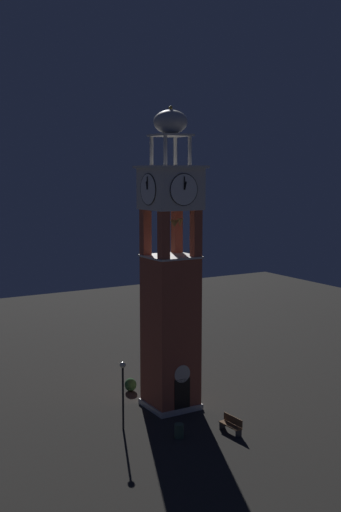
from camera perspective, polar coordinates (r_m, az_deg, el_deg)
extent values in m
plane|color=#2A2925|center=(41.28, 0.00, -13.43)|extent=(80.00, 80.00, 0.00)
cube|color=#9E4C38|center=(39.81, 0.00, -6.98)|extent=(2.83, 2.83, 9.59)
cube|color=beige|center=(41.22, 0.00, -13.21)|extent=(3.03, 3.03, 0.35)
cube|color=black|center=(39.73, 1.07, -12.52)|extent=(1.10, 0.04, 2.20)
cylinder|color=beige|center=(39.27, 1.08, -10.60)|extent=(1.10, 0.04, 1.10)
cube|color=#9E4C38|center=(37.17, -0.62, 1.80)|extent=(0.56, 0.56, 2.95)
cube|color=#9E4C38|center=(38.34, 2.32, 1.98)|extent=(0.56, 0.56, 2.95)
cube|color=#9E4C38|center=(39.14, -2.27, 2.09)|extent=(0.56, 0.56, 2.95)
cube|color=#9E4C38|center=(40.26, 0.57, 2.25)|extent=(0.56, 0.56, 2.95)
cube|color=beige|center=(38.87, 0.00, -0.04)|extent=(2.99, 2.99, 0.12)
cone|color=brown|center=(38.88, 0.88, 3.03)|extent=(0.41, 0.41, 0.51)
cone|color=brown|center=(39.21, -0.44, 3.07)|extent=(0.54, 0.54, 0.36)
cone|color=brown|center=(38.34, -0.82, 2.97)|extent=(0.48, 0.48, 0.54)
cone|color=brown|center=(38.06, 0.36, 2.94)|extent=(0.54, 0.54, 0.45)
cube|color=beige|center=(38.54, 0.00, 6.07)|extent=(3.07, 3.07, 2.50)
cylinder|color=white|center=(37.21, 1.22, 6.01)|extent=(1.90, 0.05, 1.90)
torus|color=black|center=(37.21, 1.22, 6.01)|extent=(1.92, 0.06, 1.92)
cube|color=black|center=(37.18, 1.34, 6.37)|extent=(0.19, 0.03, 0.48)
cube|color=black|center=(37.15, 1.27, 6.60)|extent=(0.06, 0.03, 0.76)
cylinder|color=white|center=(39.89, -1.14, 6.12)|extent=(1.90, 0.05, 1.90)
torus|color=black|center=(39.89, -1.14, 6.12)|extent=(1.92, 0.06, 1.92)
cube|color=black|center=(39.96, -1.12, 6.45)|extent=(0.19, 0.03, 0.48)
cube|color=black|center=(39.93, -1.18, 6.67)|extent=(0.06, 0.03, 0.76)
cylinder|color=white|center=(37.78, -2.04, 6.03)|extent=(0.05, 1.90, 1.90)
torus|color=black|center=(37.78, -2.04, 6.03)|extent=(0.06, 1.92, 1.92)
cube|color=black|center=(37.79, -2.16, 6.38)|extent=(0.03, 0.19, 0.48)
cube|color=black|center=(37.74, -2.13, 6.61)|extent=(0.03, 0.06, 0.76)
cylinder|color=white|center=(39.35, 1.96, 6.10)|extent=(0.05, 1.90, 1.90)
torus|color=black|center=(39.35, 1.96, 6.10)|extent=(0.06, 1.92, 1.92)
cube|color=black|center=(39.43, 2.00, 6.43)|extent=(0.03, 0.19, 0.48)
cube|color=black|center=(39.38, 2.04, 6.65)|extent=(0.03, 0.06, 0.76)
cube|color=beige|center=(38.53, 0.00, 8.05)|extent=(3.43, 3.43, 0.16)
cylinder|color=beige|center=(37.40, -0.46, 9.52)|extent=(0.22, 0.22, 1.75)
cylinder|color=beige|center=(38.27, 1.75, 9.47)|extent=(0.22, 0.22, 1.75)
cylinder|color=beige|center=(38.87, -1.73, 9.44)|extent=(0.22, 0.22, 1.75)
cylinder|color=beige|center=(39.71, 0.44, 9.41)|extent=(0.22, 0.22, 1.75)
cube|color=beige|center=(38.59, 0.00, 10.85)|extent=(2.13, 2.13, 0.12)
ellipsoid|color=beige|center=(38.64, 0.00, 12.01)|extent=(2.05, 2.05, 1.45)
sphere|color=#B79338|center=(38.72, 0.00, 13.25)|extent=(0.24, 0.24, 0.24)
cube|color=brown|center=(37.48, 5.43, -14.97)|extent=(0.55, 1.63, 0.06)
cube|color=brown|center=(37.49, 5.67, -14.51)|extent=(0.16, 1.60, 0.44)
cube|color=#2D2D33|center=(37.07, 6.17, -15.65)|extent=(0.40, 0.11, 0.42)
cube|color=#2D2D33|center=(38.08, 4.71, -14.98)|extent=(0.40, 0.11, 0.42)
cylinder|color=black|center=(37.39, -4.31, -12.73)|extent=(0.12, 0.12, 3.68)
sphere|color=#F9EFCC|center=(36.74, -4.34, -9.77)|extent=(0.36, 0.36, 0.36)
cylinder|color=#38513D|center=(36.75, 0.77, -15.50)|extent=(0.52, 0.52, 0.80)
ellipsoid|color=#28562D|center=(43.92, -3.63, -11.51)|extent=(0.81, 0.81, 0.89)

